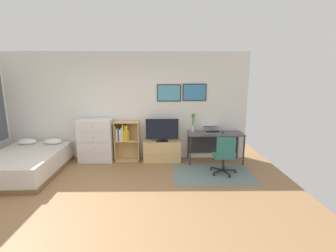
% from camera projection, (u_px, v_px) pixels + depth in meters
% --- Properties ---
extents(ground_plane, '(7.20, 7.20, 0.00)m').
position_uv_depth(ground_plane, '(106.00, 206.00, 3.90)').
color(ground_plane, '#936B44').
extents(wall_back_with_posters, '(6.12, 0.09, 2.70)m').
position_uv_depth(wall_back_with_posters, '(127.00, 106.00, 6.01)').
color(wall_back_with_posters, silver).
rests_on(wall_back_with_posters, ground_plane).
extents(area_rug, '(1.70, 1.20, 0.01)m').
position_uv_depth(area_rug, '(212.00, 174.00, 5.20)').
color(area_rug, slate).
rests_on(area_rug, ground_plane).
extents(bed, '(1.50, 2.06, 0.60)m').
position_uv_depth(bed, '(26.00, 163.00, 5.16)').
color(bed, brown).
rests_on(bed, ground_plane).
extents(dresser, '(0.83, 0.46, 1.08)m').
position_uv_depth(dresser, '(96.00, 141.00, 5.89)').
color(dresser, silver).
rests_on(dresser, ground_plane).
extents(bookshelf, '(0.61, 0.30, 1.00)m').
position_uv_depth(bookshelf, '(125.00, 138.00, 5.96)').
color(bookshelf, tan).
rests_on(bookshelf, ground_plane).
extents(tv_stand, '(0.93, 0.41, 0.52)m').
position_uv_depth(tv_stand, '(162.00, 151.00, 5.98)').
color(tv_stand, tan).
rests_on(tv_stand, ground_plane).
extents(television, '(0.81, 0.16, 0.56)m').
position_uv_depth(television, '(162.00, 130.00, 5.85)').
color(television, black).
rests_on(television, tv_stand).
extents(desk, '(1.34, 0.56, 0.74)m').
position_uv_depth(desk, '(215.00, 138.00, 5.93)').
color(desk, '#4C4C4F').
rests_on(desk, ground_plane).
extents(office_chair, '(0.56, 0.58, 0.86)m').
position_uv_depth(office_chair, '(224.00, 154.00, 5.08)').
color(office_chair, '#232326').
rests_on(office_chair, ground_plane).
extents(laptop, '(0.39, 0.42, 0.17)m').
position_uv_depth(laptop, '(212.00, 129.00, 5.93)').
color(laptop, '#B7B7BC').
rests_on(laptop, desk).
extents(computer_mouse, '(0.06, 0.10, 0.03)m').
position_uv_depth(computer_mouse, '(223.00, 132.00, 5.84)').
color(computer_mouse, '#262628').
rests_on(computer_mouse, desk).
extents(bamboo_vase, '(0.09, 0.10, 0.45)m').
position_uv_depth(bamboo_vase, '(193.00, 122.00, 5.95)').
color(bamboo_vase, silver).
rests_on(bamboo_vase, desk).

